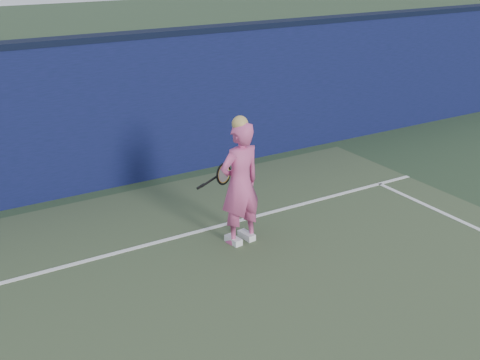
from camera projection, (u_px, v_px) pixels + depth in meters
backstop_wall at (62, 122)px, 9.85m from camera, size 24.00×0.40×2.50m
wall_cap at (52, 42)px, 9.37m from camera, size 24.00×0.42×0.10m
player at (240, 183)px, 8.30m from camera, size 0.70×0.50×1.86m
racket at (222, 175)px, 8.63m from camera, size 0.62×0.18×0.33m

